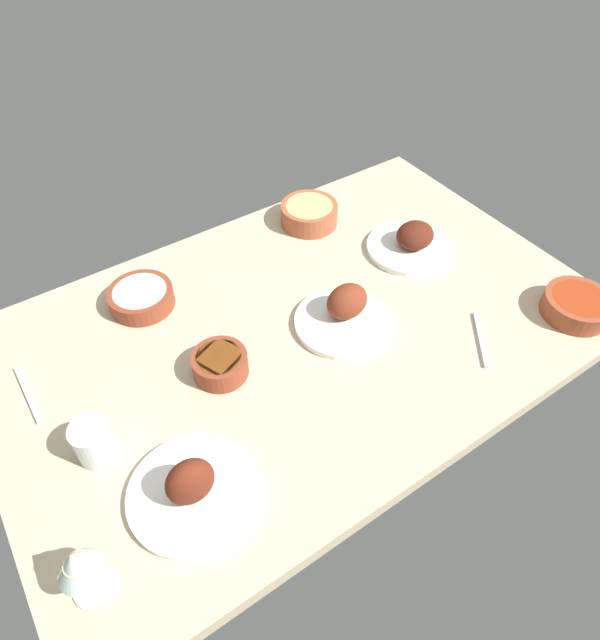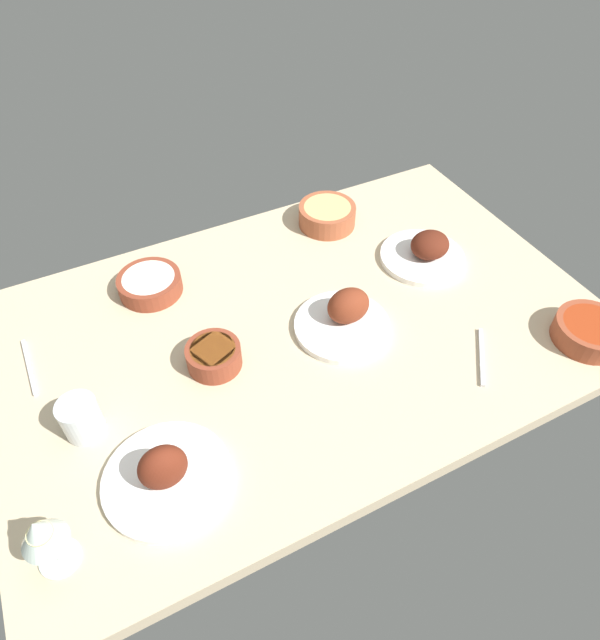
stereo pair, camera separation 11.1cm
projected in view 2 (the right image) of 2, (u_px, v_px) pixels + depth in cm
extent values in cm
cube|color=#C6B28E|center=(300.00, 332.00, 131.52)|extent=(140.00, 90.00, 4.00)
cylinder|color=white|center=(168.00, 479.00, 102.33)|extent=(24.09, 24.09, 1.60)
ellipsoid|color=#602314|center=(163.00, 467.00, 98.09)|extent=(8.98, 6.66, 9.89)
cylinder|color=white|center=(422.00, 257.00, 145.99)|extent=(22.20, 22.20, 1.60)
ellipsoid|color=#511E11|center=(430.00, 245.00, 143.28)|extent=(10.30, 9.22, 6.89)
cylinder|color=white|center=(342.00, 326.00, 128.88)|extent=(22.44, 22.44, 1.60)
ellipsoid|color=maroon|center=(348.00, 306.00, 126.86)|extent=(10.21, 7.85, 8.56)
cylinder|color=#A35133|center=(327.00, 216.00, 155.14)|extent=(15.94, 15.94, 5.91)
cylinder|color=#D6BC70|center=(327.00, 208.00, 153.36)|extent=(13.07, 13.07, 1.00)
cylinder|color=brown|center=(214.00, 356.00, 120.23)|extent=(12.06, 12.06, 5.30)
cylinder|color=brown|center=(213.00, 350.00, 118.67)|extent=(9.89, 9.89, 1.00)
cylinder|color=brown|center=(589.00, 332.00, 125.37)|extent=(15.88, 15.88, 5.11)
cylinder|color=#9E3314|center=(593.00, 325.00, 123.88)|extent=(13.02, 13.02, 1.00)
cylinder|color=brown|center=(150.00, 284.00, 136.56)|extent=(15.58, 15.58, 4.64)
cylinder|color=white|center=(149.00, 279.00, 135.24)|extent=(12.78, 12.78, 1.00)
cylinder|color=silver|center=(61.00, 558.00, 92.97)|extent=(7.00, 7.00, 0.50)
cylinder|color=silver|center=(53.00, 550.00, 90.25)|extent=(1.00, 1.00, 7.00)
cone|color=silver|center=(39.00, 533.00, 85.35)|extent=(7.60, 7.60, 6.50)
cylinder|color=beige|center=(42.00, 537.00, 86.40)|extent=(4.18, 4.18, 2.80)
cylinder|color=silver|center=(81.00, 418.00, 107.45)|extent=(7.88, 7.88, 8.44)
cube|color=silver|center=(482.00, 357.00, 123.09)|extent=(10.89, 13.64, 0.80)
cube|color=silver|center=(29.00, 367.00, 121.08)|extent=(1.08, 17.05, 0.80)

